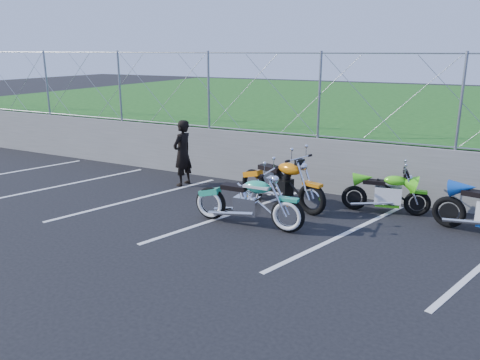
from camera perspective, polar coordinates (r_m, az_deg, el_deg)
The scene contains 9 objects.
ground at distance 8.99m, azimuth -4.20°, elevation -6.12°, with size 90.00×90.00×0.00m, color black.
retaining_wall at distance 11.78m, azimuth 4.66°, elevation 2.44°, with size 30.00×0.22×1.30m, color slate.
grass_field at distance 21.23m, azimuth 15.34°, elevation 7.81°, with size 30.00×20.00×1.30m, color #195015.
chain_link_fence at distance 11.52m, azimuth 4.85°, elevation 10.46°, with size 28.00×0.03×2.00m.
parking_lines at distance 9.31m, azimuth 5.39°, elevation -5.33°, with size 18.29×4.31×0.01m.
cruiser_turquoise at distance 9.04m, azimuth 1.13°, elevation -2.83°, with size 2.32×0.73×1.15m.
naked_orange at distance 10.19m, azimuth 5.19°, elevation -0.54°, with size 2.27×0.93×1.17m.
sportbike_green at distance 10.24m, azimuth 17.47°, elevation -1.69°, with size 1.80×0.64×0.94m.
person_standing at distance 11.79m, azimuth -7.02°, elevation 3.28°, with size 0.60×0.40×1.66m, color black.
Camera 1 is at (4.42, -7.09, 3.32)m, focal length 35.00 mm.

